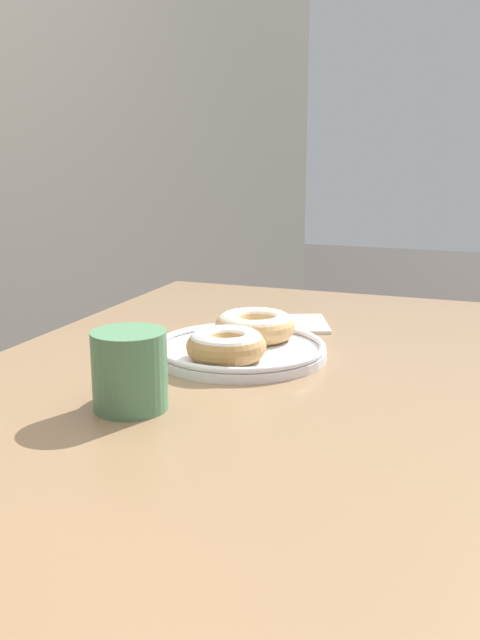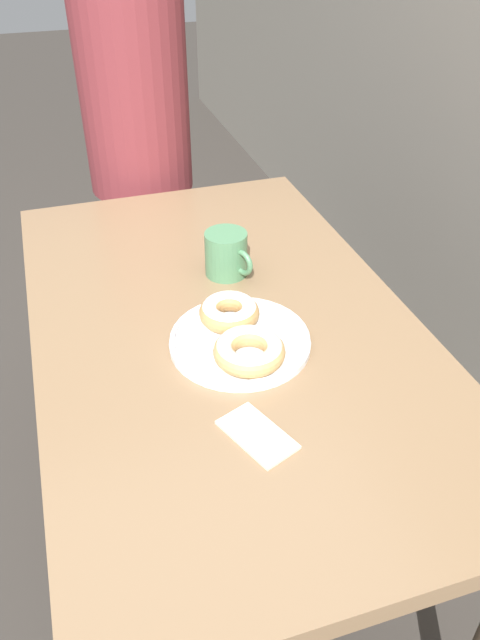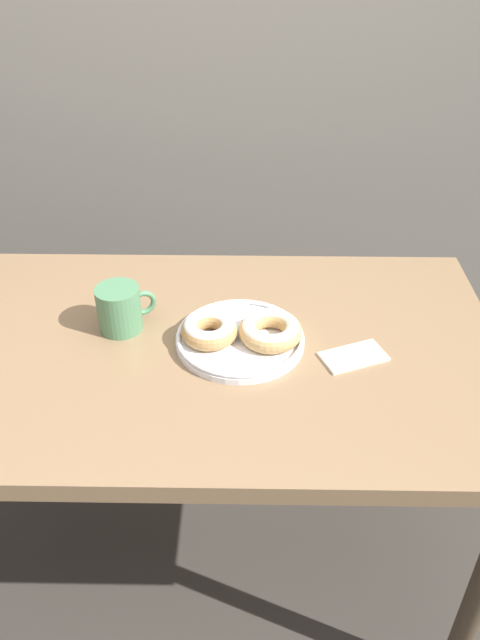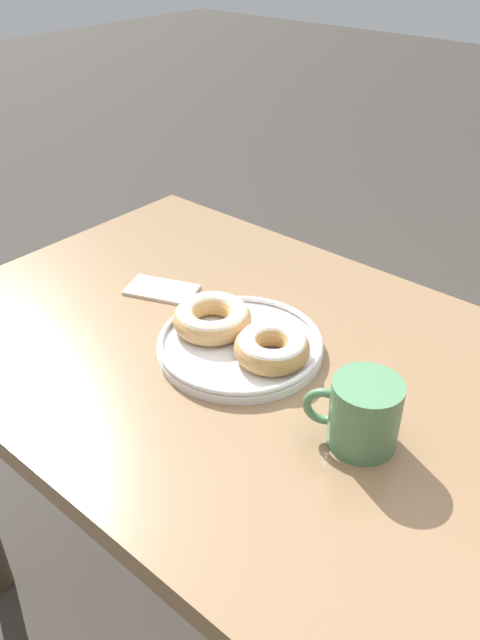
% 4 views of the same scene
% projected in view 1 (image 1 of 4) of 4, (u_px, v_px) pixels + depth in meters
% --- Properties ---
extents(dining_table, '(1.29, 0.76, 0.77)m').
position_uv_depth(dining_table, '(224.00, 425.00, 1.06)').
color(dining_table, '#846647').
rests_on(dining_table, ground_plane).
extents(donut_plate, '(0.28, 0.27, 0.06)m').
position_uv_depth(donut_plate, '(241.00, 341.00, 1.12)').
color(donut_plate, white).
rests_on(donut_plate, dining_table).
extents(coffee_mug, '(0.13, 0.09, 0.10)m').
position_uv_depth(coffee_mug, '(130.00, 369.00, 0.89)').
color(coffee_mug, '#4C7F56').
rests_on(coffee_mug, dining_table).
extents(napkin, '(0.15, 0.12, 0.01)m').
position_uv_depth(napkin, '(307.00, 324.00, 1.32)').
color(napkin, beige).
rests_on(napkin, dining_table).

